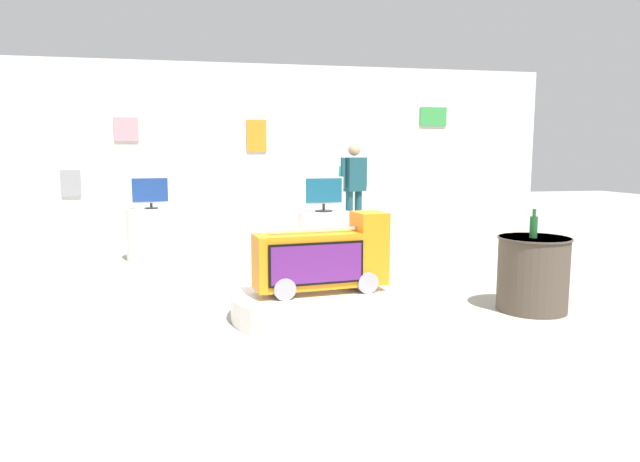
{
  "coord_description": "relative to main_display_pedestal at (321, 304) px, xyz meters",
  "views": [
    {
      "loc": [
        -0.98,
        -5.4,
        1.46
      ],
      "look_at": [
        0.08,
        -0.16,
        0.73
      ],
      "focal_mm": 31.41,
      "sensor_mm": 36.0,
      "label": 1
    }
  ],
  "objects": [
    {
      "name": "ground_plane",
      "position": [
        -0.01,
        0.54,
        -0.11
      ],
      "size": [
        30.0,
        30.0,
        0.0
      ],
      "primitive_type": "plane",
      "color": "#A8A091"
    },
    {
      "name": "back_wall_display",
      "position": [
        -0.01,
        5.23,
        1.41
      ],
      "size": [
        10.61,
        0.13,
        3.04
      ],
      "color": "silver",
      "rests_on": "ground"
    },
    {
      "name": "main_display_pedestal",
      "position": [
        0.0,
        0.0,
        0.0
      ],
      "size": [
        1.63,
        1.63,
        0.22
      ],
      "primitive_type": "cylinder",
      "color": "white",
      "rests_on": "ground"
    },
    {
      "name": "novelty_firetruck_tv",
      "position": [
        0.03,
        -0.0,
        0.41
      ],
      "size": [
        1.24,
        0.5,
        0.72
      ],
      "color": "gray",
      "rests_on": "main_display_pedestal"
    },
    {
      "name": "display_pedestal_left_rear",
      "position": [
        0.51,
        2.34,
        0.25
      ],
      "size": [
        0.69,
        0.69,
        0.72
      ],
      "primitive_type": "cylinder",
      "color": "white",
      "rests_on": "ground"
    },
    {
      "name": "tv_on_left_rear",
      "position": [
        0.51,
        2.33,
        0.86
      ],
      "size": [
        0.53,
        0.23,
        0.46
      ],
      "color": "black",
      "rests_on": "display_pedestal_left_rear"
    },
    {
      "name": "display_pedestal_center_rear",
      "position": [
        -1.76,
        3.21,
        0.25
      ],
      "size": [
        0.7,
        0.7,
        0.72
      ],
      "primitive_type": "cylinder",
      "color": "white",
      "rests_on": "ground"
    },
    {
      "name": "tv_on_center_rear",
      "position": [
        -1.76,
        3.21,
        0.85
      ],
      "size": [
        0.51,
        0.18,
        0.44
      ],
      "color": "black",
      "rests_on": "display_pedestal_center_rear"
    },
    {
      "name": "side_table_round",
      "position": [
        1.99,
        -0.2,
        0.25
      ],
      "size": [
        0.67,
        0.67,
        0.7
      ],
      "color": "#4C4238",
      "rests_on": "ground"
    },
    {
      "name": "bottle_on_side_table",
      "position": [
        1.96,
        -0.23,
        0.7
      ],
      "size": [
        0.07,
        0.07,
        0.27
      ],
      "color": "#195926",
      "rests_on": "side_table_round"
    },
    {
      "name": "shopper_browsing_near_truck",
      "position": [
        1.38,
        4.06,
        0.86
      ],
      "size": [
        0.5,
        0.35,
        1.65
      ],
      "color": "#194751",
      "rests_on": "ground"
    }
  ]
}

